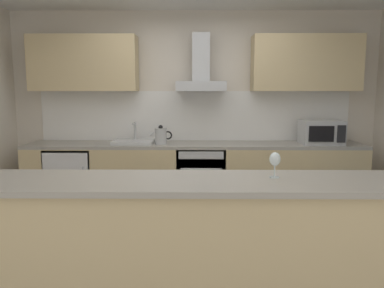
# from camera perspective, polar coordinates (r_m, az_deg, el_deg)

# --- Properties ---
(ground) EXTENTS (5.84, 4.56, 0.02)m
(ground) POSITION_cam_1_polar(r_m,az_deg,el_deg) (3.58, 0.31, -17.83)
(ground) COLOR gray
(wall_back) EXTENTS (5.84, 0.12, 2.60)m
(wall_back) POSITION_cam_1_polar(r_m,az_deg,el_deg) (5.07, 0.40, 5.18)
(wall_back) COLOR silver
(wall_back) RESTS_ON ground
(backsplash_tile) EXTENTS (4.11, 0.02, 0.66)m
(backsplash_tile) POSITION_cam_1_polar(r_m,az_deg,el_deg) (5.00, 0.40, 4.34)
(backsplash_tile) COLOR white
(counter_back) EXTENTS (4.26, 0.60, 0.90)m
(counter_back) POSITION_cam_1_polar(r_m,az_deg,el_deg) (4.81, 0.38, -5.21)
(counter_back) COLOR #D1B784
(counter_back) RESTS_ON ground
(counter_island) EXTENTS (3.06, 0.64, 0.97)m
(counter_island) POSITION_cam_1_polar(r_m,az_deg,el_deg) (2.67, -1.34, -15.49)
(counter_island) COLOR #D1B784
(counter_island) RESTS_ON ground
(upper_cabinets) EXTENTS (4.20, 0.32, 0.70)m
(upper_cabinets) POSITION_cam_1_polar(r_m,az_deg,el_deg) (4.85, 0.40, 12.26)
(upper_cabinets) COLOR #D1B784
(oven) EXTENTS (0.60, 0.62, 0.80)m
(oven) POSITION_cam_1_polar(r_m,az_deg,el_deg) (4.79, 1.34, -5.17)
(oven) COLOR slate
(oven) RESTS_ON ground
(refrigerator) EXTENTS (0.58, 0.60, 0.85)m
(refrigerator) POSITION_cam_1_polar(r_m,az_deg,el_deg) (5.04, -17.71, -5.28)
(refrigerator) COLOR white
(refrigerator) RESTS_ON ground
(microwave) EXTENTS (0.50, 0.38, 0.30)m
(microwave) POSITION_cam_1_polar(r_m,az_deg,el_deg) (4.92, 19.23, 1.72)
(microwave) COLOR #B7BABC
(microwave) RESTS_ON counter_back
(sink) EXTENTS (0.50, 0.40, 0.26)m
(sink) POSITION_cam_1_polar(r_m,az_deg,el_deg) (4.78, -8.95, 0.42)
(sink) COLOR silver
(sink) RESTS_ON counter_back
(kettle) EXTENTS (0.29, 0.15, 0.24)m
(kettle) POSITION_cam_1_polar(r_m,az_deg,el_deg) (4.68, -4.81, 1.29)
(kettle) COLOR #B7BABC
(kettle) RESTS_ON counter_back
(range_hood) EXTENTS (0.62, 0.45, 0.72)m
(range_hood) POSITION_cam_1_polar(r_m,az_deg,el_deg) (4.79, 1.37, 10.83)
(range_hood) COLOR #B7BABC
(wine_glass) EXTENTS (0.08, 0.08, 0.18)m
(wine_glass) POSITION_cam_1_polar(r_m,az_deg,el_deg) (2.61, 12.61, -2.43)
(wine_glass) COLOR silver
(wine_glass) RESTS_ON counter_island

